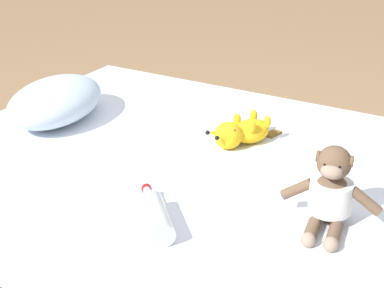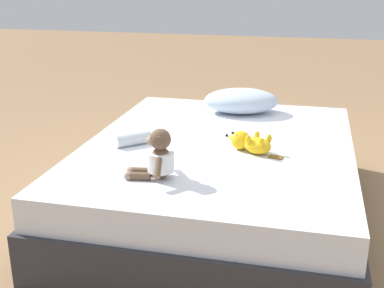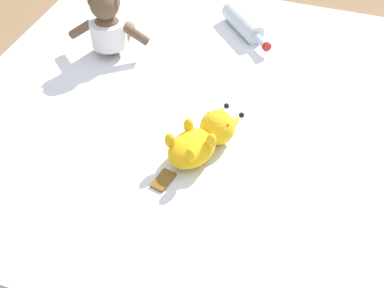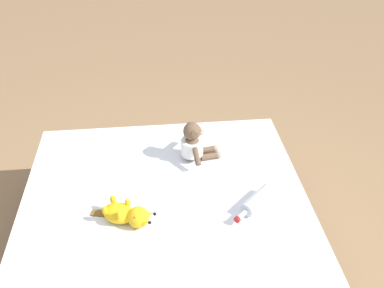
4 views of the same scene
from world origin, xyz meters
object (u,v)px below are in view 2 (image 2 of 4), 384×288
at_px(glass_bottle, 134,139).
at_px(plush_yellow_creature, 250,143).
at_px(pillow, 241,101).
at_px(plush_monkey, 158,158).
at_px(bed, 219,179).

bearing_deg(glass_bottle, plush_yellow_creature, 3.66).
xyz_separation_m(pillow, plush_monkey, (-0.20, -1.19, 0.02)).
xyz_separation_m(plush_yellow_creature, glass_bottle, (-0.62, -0.04, -0.01)).
bearing_deg(glass_bottle, plush_monkey, -57.28).
bearing_deg(bed, plush_yellow_creature, -28.83).
xyz_separation_m(bed, plush_yellow_creature, (0.18, -0.10, 0.26)).
relative_size(plush_monkey, glass_bottle, 1.23).
xyz_separation_m(plush_monkey, glass_bottle, (-0.26, 0.41, -0.06)).
distance_m(bed, plush_yellow_creature, 0.33).
bearing_deg(plush_monkey, plush_yellow_creature, 51.29).
distance_m(pillow, plush_yellow_creature, 0.75).
bearing_deg(pillow, glass_bottle, -120.97).
bearing_deg(glass_bottle, bed, 17.61).
height_order(bed, pillow, pillow).
xyz_separation_m(pillow, plush_yellow_creature, (0.16, -0.74, -0.03)).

